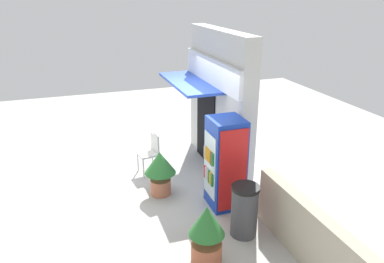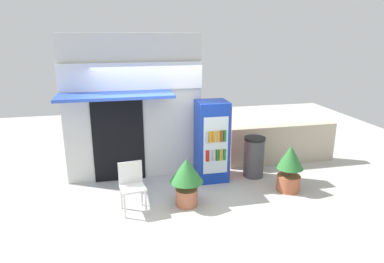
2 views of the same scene
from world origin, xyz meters
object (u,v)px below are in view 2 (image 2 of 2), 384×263
Objects in this scene: drink_cooler at (212,141)px; trash_bin at (254,157)px; potted_plant_curbside at (290,166)px; plastic_chair at (132,183)px; potted_plant_near_shop at (186,177)px.

drink_cooler reaches higher than trash_bin.
potted_plant_curbside is 0.95m from trash_bin.
drink_cooler is 1.94× the size of plastic_chair.
potted_plant_near_shop is 1.01× the size of trash_bin.
drink_cooler reaches higher than plastic_chair.
drink_cooler reaches higher than potted_plant_curbside.
potted_plant_curbside is at bearing 2.15° from plastic_chair.
plastic_chair is at bearing -177.85° from potted_plant_curbside.
potted_plant_curbside is (1.40, -0.91, -0.34)m from drink_cooler.
potted_plant_curbside is at bearing -63.00° from trash_bin.
potted_plant_curbside reaches higher than potted_plant_near_shop.
drink_cooler is 1.81× the size of potted_plant_curbside.
drink_cooler is at bearing 147.15° from potted_plant_curbside.
plastic_chair is at bearing -150.31° from drink_cooler.
plastic_chair is 2.93m from trash_bin.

